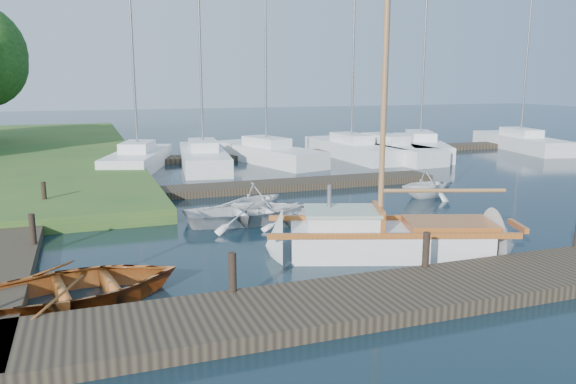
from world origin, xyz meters
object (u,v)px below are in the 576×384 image
object	(u,v)px
tender_b	(256,196)
marina_boat_4	(385,149)
mooring_post_4	(33,229)
tender_d	(428,182)
sailboat	(393,241)
tender_a	(248,209)
mooring_post_1	(233,272)
tender_c	(297,212)
mooring_post_5	(44,193)
marina_boat_3	(351,148)
dinghy	(75,283)
marina_boat_5	(420,145)
marina_boat_7	(520,141)
mooring_post_2	(426,249)
marina_boat_1	(203,156)
marina_boat_2	(266,152)
marina_boat_0	(138,157)

from	to	relation	value
tender_b	marina_boat_4	bearing A→B (deg)	-72.37
mooring_post_4	tender_d	bearing A→B (deg)	11.74
sailboat	marina_boat_4	distance (m)	19.01
tender_a	sailboat	bearing A→B (deg)	-150.30
mooring_post_1	tender_c	bearing A→B (deg)	58.34
mooring_post_5	marina_boat_3	bearing A→B (deg)	30.25
dinghy	marina_boat_5	distance (m)	27.15
tender_a	tender_b	bearing A→B (deg)	-30.25
marina_boat_5	mooring_post_5	bearing A→B (deg)	137.72
mooring_post_5	tender_d	bearing A→B (deg)	-8.75
dinghy	marina_boat_7	size ratio (longest dim) A/B	0.34
marina_boat_3	mooring_post_5	bearing A→B (deg)	118.64
mooring_post_5	tender_b	distance (m)	7.22
mooring_post_2	tender_d	distance (m)	9.50
tender_a	marina_boat_1	size ratio (longest dim) A/B	0.36
tender_a	tender_d	world-z (taller)	tender_d
dinghy	tender_a	xyz separation A→B (m)	(5.15, 5.33, -0.02)
mooring_post_2	marina_boat_1	size ratio (longest dim) A/B	0.07
tender_b	marina_boat_1	size ratio (longest dim) A/B	0.20
mooring_post_1	marina_boat_2	bearing A→B (deg)	70.25
mooring_post_4	dinghy	distance (m)	3.96
mooring_post_5	sailboat	xyz separation A→B (m)	(8.81, -8.07, -0.36)
tender_c	marina_boat_5	size ratio (longest dim) A/B	0.27
tender_b	marina_boat_7	size ratio (longest dim) A/B	0.18
marina_boat_3	marina_boat_4	size ratio (longest dim) A/B	1.18
mooring_post_1	dinghy	distance (m)	3.20
mooring_post_2	marina_boat_4	size ratio (longest dim) A/B	0.08
mooring_post_2	mooring_post_1	bearing A→B (deg)	180.00
tender_a	tender_b	world-z (taller)	tender_b
mooring_post_2	tender_a	bearing A→B (deg)	109.49
mooring_post_5	marina_boat_2	xyz separation A→B (m)	(10.93, 9.29, -0.12)
tender_b	marina_boat_5	bearing A→B (deg)	-76.81
mooring_post_5	tender_a	world-z (taller)	mooring_post_5
tender_a	marina_boat_7	world-z (taller)	marina_boat_7
mooring_post_2	tender_c	xyz separation A→B (m)	(-0.87, 5.88, -0.36)
tender_d	marina_boat_4	size ratio (longest dim) A/B	0.23
mooring_post_4	marina_boat_2	world-z (taller)	marina_boat_2
marina_boat_2	dinghy	bearing A→B (deg)	135.13
mooring_post_5	dinghy	world-z (taller)	mooring_post_5
marina_boat_2	marina_boat_1	bearing A→B (deg)	80.23
sailboat	tender_b	bearing A→B (deg)	129.35
sailboat	marina_boat_2	size ratio (longest dim) A/B	0.80
marina_boat_0	marina_boat_3	bearing A→B (deg)	-70.37
dinghy	marina_boat_2	size ratio (longest dim) A/B	0.35
sailboat	mooring_post_5	bearing A→B (deg)	156.87
tender_c	marina_boat_2	bearing A→B (deg)	3.62
mooring_post_1	marina_boat_3	xyz separation A→B (m)	(12.30, 19.50, -0.12)
mooring_post_2	marina_boat_5	size ratio (longest dim) A/B	0.07
mooring_post_4	tender_a	world-z (taller)	mooring_post_4
mooring_post_2	marina_boat_2	bearing A→B (deg)	82.83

